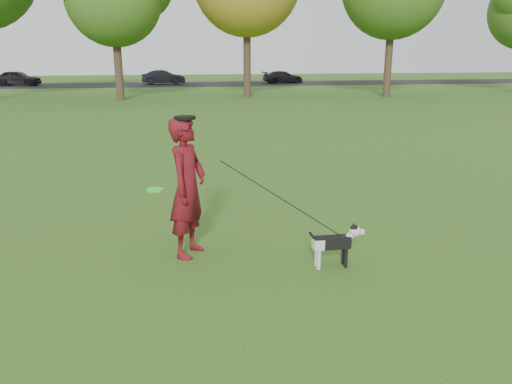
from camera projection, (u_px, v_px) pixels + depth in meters
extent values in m
plane|color=#285116|center=(241.00, 263.00, 7.00)|extent=(120.00, 120.00, 0.00)
cube|color=black|center=(182.00, 84.00, 44.98)|extent=(120.00, 7.00, 0.02)
imported|color=#5B0D10|center=(188.00, 188.00, 7.05)|extent=(0.76, 0.87, 2.01)
cube|color=black|center=(332.00, 242.00, 6.78)|extent=(0.51, 0.16, 0.17)
cube|color=silver|center=(318.00, 244.00, 6.75)|extent=(0.14, 0.16, 0.15)
cylinder|color=silver|center=(319.00, 260.00, 6.76)|extent=(0.05, 0.05, 0.28)
cylinder|color=silver|center=(317.00, 257.00, 6.86)|extent=(0.05, 0.05, 0.28)
cylinder|color=black|center=(346.00, 258.00, 6.82)|extent=(0.05, 0.05, 0.28)
cylinder|color=black|center=(343.00, 255.00, 6.92)|extent=(0.05, 0.05, 0.28)
cylinder|color=silver|center=(348.00, 239.00, 6.80)|extent=(0.17, 0.10, 0.18)
sphere|color=silver|center=(355.00, 231.00, 6.79)|extent=(0.16, 0.16, 0.16)
sphere|color=black|center=(354.00, 229.00, 6.78)|extent=(0.12, 0.12, 0.12)
cube|color=silver|center=(361.00, 232.00, 6.81)|extent=(0.10, 0.06, 0.06)
sphere|color=black|center=(364.00, 232.00, 6.82)|extent=(0.03, 0.03, 0.03)
cone|color=black|center=(356.00, 227.00, 6.73)|extent=(0.06, 0.06, 0.06)
cone|color=black|center=(353.00, 225.00, 6.81)|extent=(0.06, 0.06, 0.06)
cylinder|color=black|center=(315.00, 239.00, 6.73)|extent=(0.17, 0.03, 0.23)
cylinder|color=black|center=(344.00, 238.00, 6.79)|extent=(0.11, 0.11, 0.02)
imported|color=black|center=(18.00, 78.00, 42.63)|extent=(3.96, 2.06, 1.29)
imported|color=black|center=(164.00, 77.00, 44.57)|extent=(3.86, 1.51, 1.25)
imported|color=black|center=(283.00, 77.00, 46.29)|extent=(3.92, 1.95, 1.10)
cylinder|color=#29FF20|center=(155.00, 190.00, 6.88)|extent=(0.23, 0.23, 0.02)
cylinder|color=black|center=(185.00, 118.00, 6.78)|extent=(0.29, 0.29, 0.04)
cylinder|color=#38281C|center=(118.00, 65.00, 30.02)|extent=(0.48, 0.48, 4.20)
cylinder|color=#38281C|center=(247.00, 57.00, 32.11)|extent=(0.48, 0.48, 5.04)
cylinder|color=#38281C|center=(388.00, 59.00, 32.12)|extent=(0.48, 0.48, 4.83)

